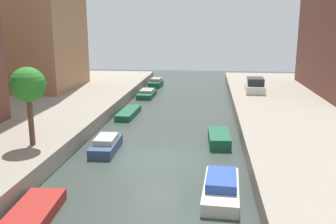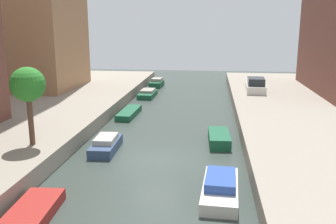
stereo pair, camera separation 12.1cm
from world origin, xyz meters
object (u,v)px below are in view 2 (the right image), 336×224
Objects in this scene: moored_boat_left_2 at (106,145)px; moored_boat_left_4 at (148,94)px; moored_boat_left_1 at (31,214)px; street_tree_2 at (28,86)px; parked_car at (255,86)px; moored_boat_left_3 at (129,113)px; moored_boat_right_2 at (220,187)px; moored_boat_right_3 at (219,138)px; moored_boat_left_5 at (157,83)px.

moored_boat_left_2 reaches higher than moored_boat_left_4.
street_tree_2 is at bearing 114.97° from moored_boat_left_1.
moored_boat_left_3 is at bearing -147.72° from parked_car.
moored_boat_left_2 is at bearing -123.52° from parked_car.
moored_boat_right_2 reaches higher than moored_boat_right_3.
moored_boat_left_3 is (2.94, 11.14, -4.04)m from street_tree_2.
moored_boat_left_1 is 32.38m from moored_boat_left_5.
moored_boat_left_1 is 1.17× the size of moored_boat_right_3.
moored_boat_left_2 is at bearing -162.15° from moored_boat_right_3.
parked_car reaches higher than moored_boat_right_2.
moored_boat_right_3 is (7.45, 10.61, 0.10)m from moored_boat_left_1.
moored_boat_right_3 is (6.83, 2.20, -0.03)m from moored_boat_left_2.
moored_boat_left_2 is 23.97m from moored_boat_left_5.
moored_boat_left_1 is 1.22× the size of moored_boat_left_5.
moored_boat_left_3 is at bearing -90.73° from moored_boat_left_4.
moored_boat_left_4 is 6.56m from moored_boat_left_5.
moored_boat_left_4 is at bearing -90.08° from moored_boat_left_5.
moored_boat_left_1 is 0.99× the size of moored_boat_left_4.
moored_boat_left_2 is at bearing -88.52° from moored_boat_left_4.
moored_boat_left_4 is 0.93× the size of moored_boat_right_2.
moored_boat_right_3 is (-3.70, -13.69, -1.25)m from parked_car.
parked_car reaches higher than moored_boat_right_3.
moored_boat_left_5 is (0.01, 6.56, 0.11)m from moored_boat_left_4.
street_tree_2 reaches higher than moored_boat_left_3.
moored_boat_left_2 is (-10.52, -15.88, -1.21)m from parked_car.
moored_boat_left_3 is at bearing 117.24° from moored_boat_right_2.
moored_boat_left_2 is at bearing -86.41° from moored_boat_left_3.
street_tree_2 reaches higher than moored_boat_left_1.
moored_boat_left_4 reaches higher than moored_boat_left_1.
moored_boat_right_3 is (7.38, -6.69, 0.10)m from moored_boat_left_3.
street_tree_2 is at bearing -156.66° from moored_boat_right_3.
moored_boat_left_2 is at bearing 141.67° from moored_boat_right_2.
moored_boat_left_3 is 1.33× the size of moored_boat_right_3.
street_tree_2 reaches higher than moored_boat_right_2.
moored_boat_left_2 is 8.90m from moored_boat_left_3.
moored_boat_left_2 reaches higher than moored_boat_right_3.
moored_boat_right_3 is at bearing 23.34° from street_tree_2.
moored_boat_left_5 is (0.19, 32.38, 0.19)m from moored_boat_left_1.
moored_boat_left_3 is at bearing -90.44° from moored_boat_left_5.
parked_car is at bearing 74.89° from moored_boat_right_3.
moored_boat_left_4 is at bearing 89.27° from moored_boat_left_3.
moored_boat_left_5 reaches higher than moored_boat_left_3.
moored_boat_left_3 is 8.52m from moored_boat_left_4.
moored_boat_left_2 is 1.05× the size of moored_boat_right_3.
street_tree_2 is 5.71m from moored_boat_left_2.
moored_boat_left_4 is at bearing 107.61° from moored_boat_right_2.
street_tree_2 is at bearing -147.17° from moored_boat_left_2.
moored_boat_right_3 is (0.05, 7.55, -0.04)m from moored_boat_right_2.
moored_boat_left_1 is at bearing -90.33° from moored_boat_left_5.
moored_boat_left_1 is 8.44m from moored_boat_left_2.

